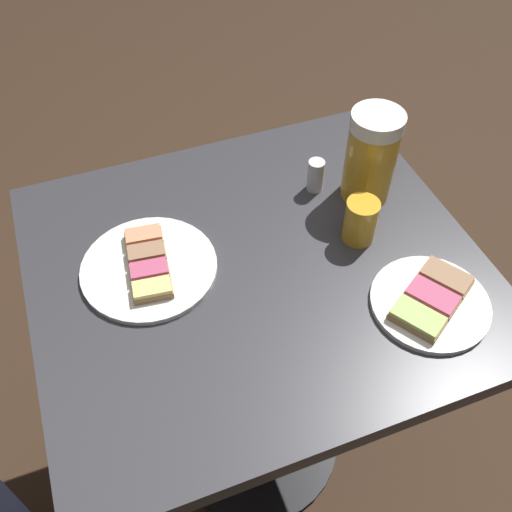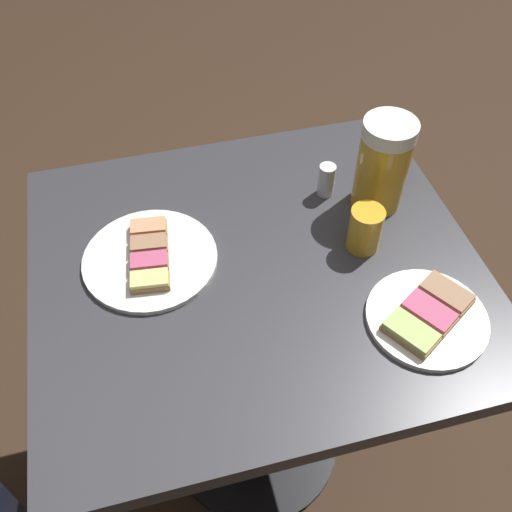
# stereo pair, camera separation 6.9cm
# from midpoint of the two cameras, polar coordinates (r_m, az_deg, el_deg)

# --- Properties ---
(ground_plane) EXTENTS (6.00, 6.00, 0.00)m
(ground_plane) POSITION_cam_midpoint_polar(r_m,az_deg,el_deg) (1.66, 1.25, -17.88)
(ground_plane) COLOR #382619
(cafe_table) EXTENTS (0.70, 0.78, 0.76)m
(cafe_table) POSITION_cam_midpoint_polar(r_m,az_deg,el_deg) (1.14, 1.75, -6.26)
(cafe_table) COLOR black
(cafe_table) RESTS_ON ground_plane
(plate_near) EXTENTS (0.20, 0.20, 0.03)m
(plate_near) POSITION_cam_midpoint_polar(r_m,az_deg,el_deg) (0.98, 18.61, -5.76)
(plate_near) COLOR white
(plate_near) RESTS_ON cafe_table
(plate_far) EXTENTS (0.24, 0.24, 0.03)m
(plate_far) POSITION_cam_midpoint_polar(r_m,az_deg,el_deg) (1.02, -8.56, -0.24)
(plate_far) COLOR white
(plate_far) RESTS_ON cafe_table
(beer_mug) EXTENTS (0.12, 0.14, 0.18)m
(beer_mug) POSITION_cam_midpoint_polar(r_m,az_deg,el_deg) (1.09, 14.40, 8.82)
(beer_mug) COLOR gold
(beer_mug) RESTS_ON cafe_table
(beer_glass_small) EXTENTS (0.06, 0.06, 0.09)m
(beer_glass_small) POSITION_cam_midpoint_polar(r_m,az_deg,el_deg) (1.03, 12.67, 2.55)
(beer_glass_small) COLOR gold
(beer_glass_small) RESTS_ON cafe_table
(salt_shaker) EXTENTS (0.03, 0.03, 0.07)m
(salt_shaker) POSITION_cam_midpoint_polar(r_m,az_deg,el_deg) (1.12, 8.77, 7.39)
(salt_shaker) COLOR silver
(salt_shaker) RESTS_ON cafe_table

